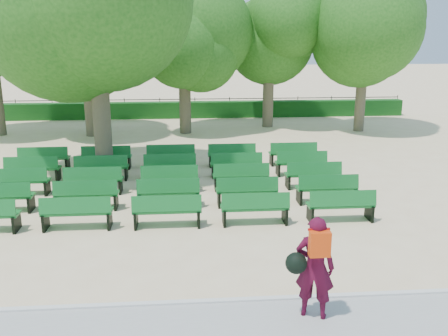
% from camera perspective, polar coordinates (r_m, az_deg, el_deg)
% --- Properties ---
extents(ground, '(120.00, 120.00, 0.00)m').
position_cam_1_polar(ground, '(14.99, -5.72, -3.17)').
color(ground, beige).
extents(curb, '(30.00, 0.12, 0.10)m').
position_cam_1_polar(curb, '(9.25, -6.30, -15.21)').
color(curb, silver).
rests_on(curb, ground).
extents(hedge, '(26.00, 0.70, 0.90)m').
position_cam_1_polar(hedge, '(28.54, -5.33, 6.63)').
color(hedge, '#134C16').
rests_on(hedge, ground).
extents(fence, '(26.00, 0.10, 1.02)m').
position_cam_1_polar(fence, '(29.01, -5.31, 5.87)').
color(fence, black).
rests_on(fence, ground).
extents(tree_line, '(21.80, 6.80, 7.04)m').
position_cam_1_polar(tree_line, '(24.68, -5.38, 4.20)').
color(tree_line, '#28641A').
rests_on(tree_line, ground).
extents(bench_array, '(1.72, 0.56, 1.08)m').
position_cam_1_polar(bench_array, '(15.40, -6.29, -2.32)').
color(bench_array, '#126826').
rests_on(bench_array, ground).
extents(tree_among, '(5.58, 5.58, 7.50)m').
position_cam_1_polar(tree_among, '(16.46, -14.45, 15.66)').
color(tree_among, brown).
rests_on(tree_among, ground).
extents(person, '(0.89, 0.63, 1.79)m').
position_cam_1_polar(person, '(8.54, 10.20, -10.98)').
color(person, '#43091F').
rests_on(person, ground).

